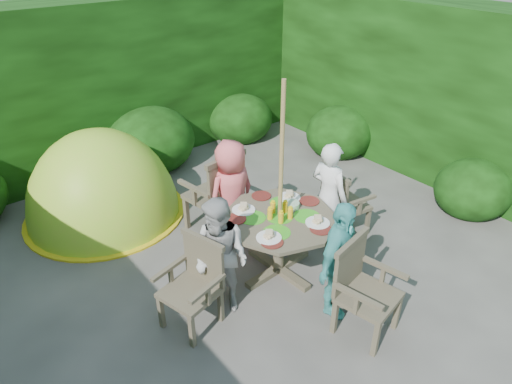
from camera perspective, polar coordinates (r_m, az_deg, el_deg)
ground at (r=5.00m, az=-0.70°, el=-12.16°), size 60.00×60.00×0.00m
hedge_enclosure at (r=5.27m, az=-9.82°, el=5.99°), size 9.00×9.00×2.50m
patio_table at (r=4.88m, az=2.97°, el=-4.23°), size 1.32×1.32×0.87m
parasol_pole at (r=4.62m, az=3.10°, el=0.73°), size 0.05×0.05×2.20m
garden_chair_right at (r=5.69m, az=10.72°, el=-1.16°), size 0.54×0.58×0.86m
garden_chair_left at (r=4.43m, az=-7.66°, el=-11.15°), size 0.58×0.62×0.87m
garden_chair_back at (r=5.61m, az=-4.83°, el=0.02°), size 0.71×0.65×1.05m
garden_chair_front at (r=4.41m, az=13.09°, el=-11.51°), size 0.64×0.59×0.92m
child_right at (r=5.37m, az=9.04°, el=-0.49°), size 0.36×0.51×1.33m
child_left at (r=4.45m, az=-4.47°, el=-8.08°), size 0.65×0.73×1.24m
child_back at (r=5.36m, az=-3.07°, el=-0.20°), size 0.67×0.45×1.33m
child_front at (r=4.46m, az=10.27°, el=-8.37°), size 0.79×0.53×1.25m
dome_tent at (r=6.50m, az=-18.14°, el=-2.70°), size 2.23×2.23×2.40m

